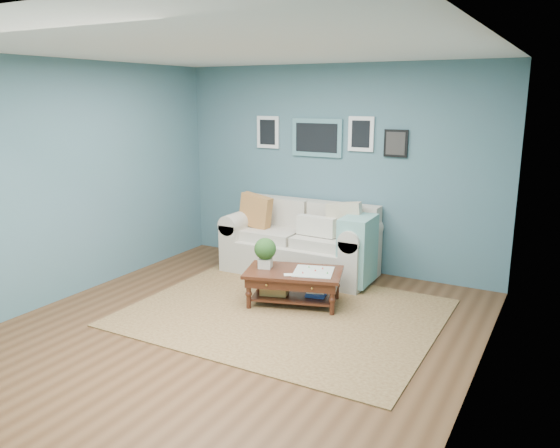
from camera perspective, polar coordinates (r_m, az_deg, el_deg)
The scene contains 4 objects.
room_shell at distance 5.18m, azimuth -4.93°, elevation 2.78°, with size 5.00×5.02×2.70m.
area_rug at distance 5.99m, azimuth 0.44°, elevation -9.23°, with size 3.20×2.56×0.01m, color brown.
loveseat at distance 7.14m, azimuth 2.82°, elevation -1.97°, with size 2.01×0.91×1.03m.
coffee_table at distance 6.13m, azimuth 0.94°, elevation -5.45°, with size 1.20×0.91×0.74m.
Camera 1 is at (2.83, -4.17, 2.30)m, focal length 35.00 mm.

